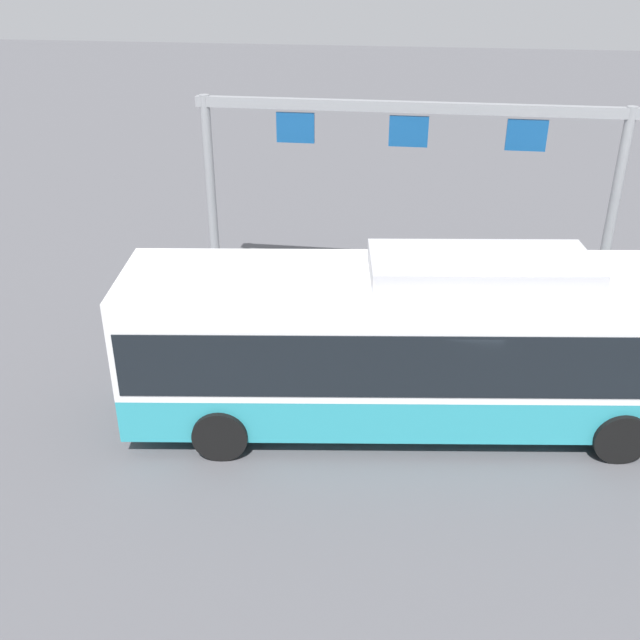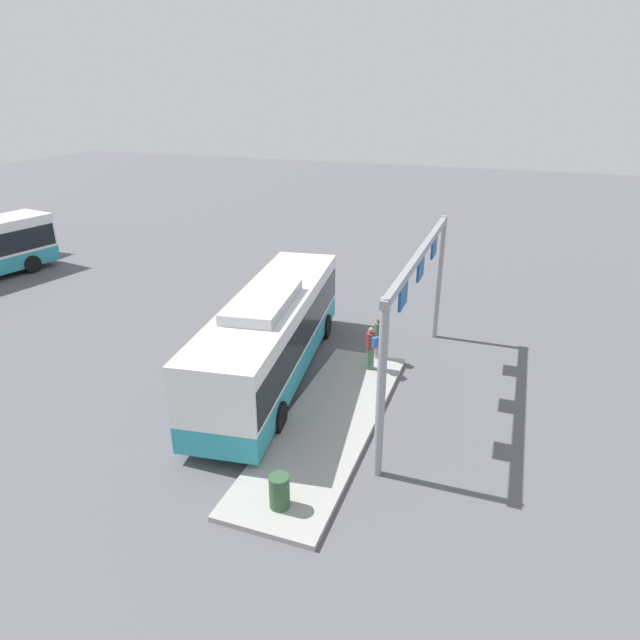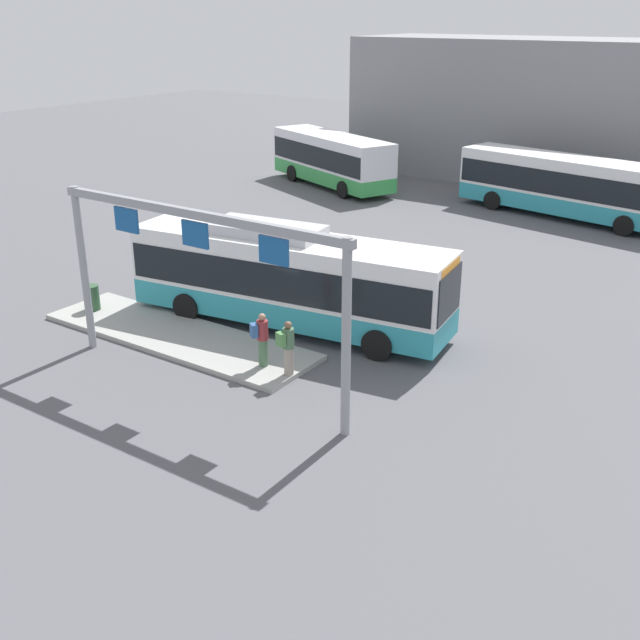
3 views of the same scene
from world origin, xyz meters
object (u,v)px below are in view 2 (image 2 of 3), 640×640
at_px(bus_main, 272,331).
at_px(person_waiting_near, 371,347).
at_px(person_boarding, 379,337).
at_px(trash_bin, 279,491).

height_order(bus_main, person_waiting_near, bus_main).
xyz_separation_m(bus_main, person_waiting_near, (1.47, -3.30, -0.76)).
xyz_separation_m(person_boarding, trash_bin, (-8.85, 0.27, -0.44)).
relative_size(bus_main, trash_bin, 12.67).
xyz_separation_m(bus_main, trash_bin, (-6.38, -3.08, -1.20)).
relative_size(bus_main, person_boarding, 6.83).
distance_m(bus_main, trash_bin, 7.19).
bearing_deg(person_boarding, person_waiting_near, 107.21).
height_order(bus_main, trash_bin, bus_main).
xyz_separation_m(bus_main, person_boarding, (2.47, -3.36, -0.76)).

